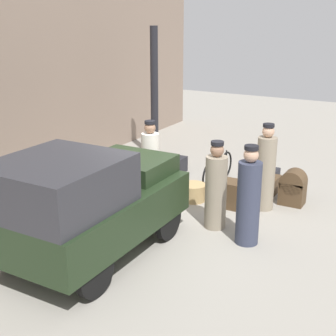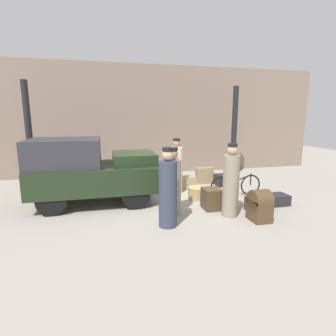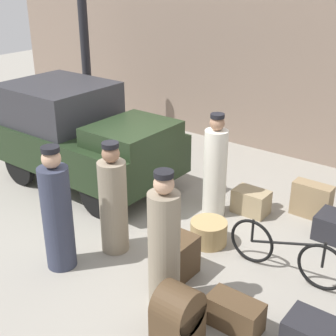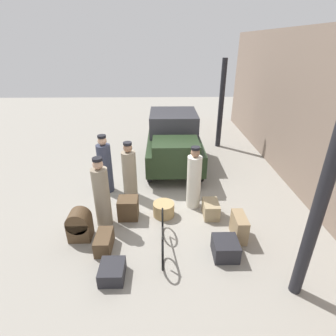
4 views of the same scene
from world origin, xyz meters
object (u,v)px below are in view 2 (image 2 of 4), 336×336
(wicker_basket, at_px, (197,193))
(porter_lifting_near_truck, at_px, (173,184))
(trunk_wicker_pale, at_px, (277,199))
(truck, at_px, (89,169))
(suitcase_black_upright, at_px, (224,180))
(suitcase_small_leather, at_px, (212,199))
(bicycle, at_px, (236,186))
(porter_with_bicycle, at_px, (168,191))
(trunk_umber_medium, at_px, (187,182))
(trunk_large_brown, at_px, (204,175))
(trunk_barrel_dark, at_px, (260,205))
(porter_standing_middle, at_px, (231,184))
(suitcase_tan_flat, at_px, (258,204))
(porter_carrying_trunk, at_px, (176,168))

(wicker_basket, distance_m, porter_lifting_near_truck, 1.50)
(trunk_wicker_pale, bearing_deg, truck, 164.71)
(suitcase_black_upright, bearing_deg, suitcase_small_leather, -122.29)
(bicycle, relative_size, trunk_wicker_pale, 3.05)
(porter_with_bicycle, relative_size, trunk_umber_medium, 3.06)
(trunk_large_brown, bearing_deg, suitcase_black_upright, -37.08)
(bicycle, xyz_separation_m, trunk_barrel_dark, (-0.38, -1.88, 0.04))
(suitcase_black_upright, relative_size, suitcase_small_leather, 1.02)
(porter_standing_middle, bearing_deg, suitcase_tan_flat, 10.47)
(suitcase_tan_flat, bearing_deg, trunk_wicker_pale, 21.23)
(trunk_barrel_dark, bearing_deg, bicycle, 78.46)
(truck, height_order, wicker_basket, truck)
(trunk_wicker_pale, xyz_separation_m, trunk_barrel_dark, (-1.15, -0.91, 0.23))
(porter_lifting_near_truck, xyz_separation_m, trunk_large_brown, (1.89, 2.67, -0.46))
(porter_carrying_trunk, bearing_deg, suitcase_small_leather, -73.78)
(truck, bearing_deg, porter_standing_middle, -28.80)
(wicker_basket, bearing_deg, suitcase_small_leather, -85.48)
(porter_with_bicycle, distance_m, trunk_large_brown, 4.10)
(truck, relative_size, bicycle, 2.02)
(porter_lifting_near_truck, bearing_deg, porter_with_bicycle, -112.56)
(suitcase_black_upright, relative_size, trunk_umber_medium, 0.98)
(porter_carrying_trunk, xyz_separation_m, suitcase_small_leather, (0.50, -1.71, -0.52))
(suitcase_tan_flat, height_order, trunk_barrel_dark, trunk_barrel_dark)
(trunk_large_brown, relative_size, trunk_umber_medium, 1.10)
(suitcase_black_upright, relative_size, trunk_barrel_dark, 0.76)
(truck, bearing_deg, suitcase_small_leather, -22.34)
(truck, xyz_separation_m, suitcase_black_upright, (4.51, 0.90, -0.79))
(wicker_basket, xyz_separation_m, porter_with_bicycle, (-1.31, -1.70, 0.62))
(porter_lifting_near_truck, height_order, trunk_large_brown, porter_lifting_near_truck)
(trunk_wicker_pale, bearing_deg, wicker_basket, 153.34)
(suitcase_small_leather, bearing_deg, trunk_large_brown, 72.64)
(trunk_large_brown, bearing_deg, suitcase_tan_flat, -84.12)
(suitcase_black_upright, height_order, trunk_umber_medium, trunk_umber_medium)
(porter_lifting_near_truck, distance_m, suitcase_tan_flat, 2.30)
(porter_standing_middle, bearing_deg, trunk_wicker_pale, 15.65)
(suitcase_small_leather, bearing_deg, porter_with_bicycle, -149.90)
(suitcase_black_upright, xyz_separation_m, trunk_barrel_dark, (-0.62, -3.20, 0.18))
(truck, bearing_deg, bicycle, -5.49)
(porter_carrying_trunk, distance_m, suitcase_tan_flat, 2.73)
(suitcase_black_upright, xyz_separation_m, trunk_umber_medium, (-1.40, -0.07, 0.01))
(porter_carrying_trunk, distance_m, trunk_large_brown, 1.68)
(suitcase_tan_flat, distance_m, trunk_wicker_pale, 0.84)
(porter_lifting_near_truck, bearing_deg, wicker_basket, 43.81)
(porter_carrying_trunk, distance_m, suitcase_small_leather, 1.86)
(suitcase_tan_flat, distance_m, suitcase_small_leather, 1.20)
(suitcase_black_upright, distance_m, trunk_wicker_pale, 2.34)
(truck, distance_m, porter_standing_middle, 3.84)
(suitcase_black_upright, bearing_deg, trunk_wicker_pale, -76.92)
(porter_with_bicycle, bearing_deg, bicycle, 33.48)
(trunk_barrel_dark, bearing_deg, suitcase_black_upright, 79.08)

